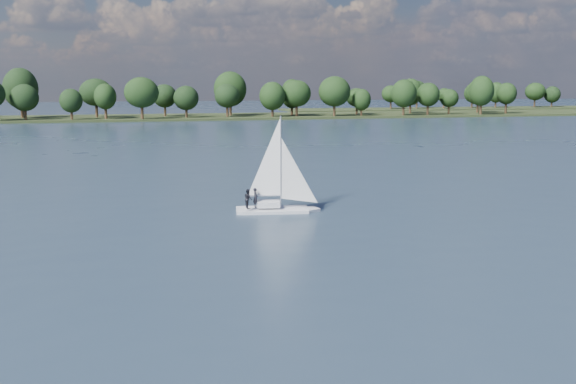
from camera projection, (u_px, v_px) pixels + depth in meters
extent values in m
plane|color=#233342|center=(238.00, 147.00, 122.49)|extent=(700.00, 700.00, 0.00)
cube|color=black|center=(184.00, 118.00, 229.48)|extent=(660.00, 40.00, 1.50)
cube|color=black|center=(503.00, 109.00, 314.54)|extent=(220.00, 30.00, 1.40)
cube|color=silver|center=(274.00, 212.00, 60.38)|extent=(7.43, 3.04, 0.85)
cube|color=silver|center=(274.00, 204.00, 60.24)|extent=(2.28, 1.57, 0.53)
cylinder|color=#A8A9AF|center=(274.00, 162.00, 59.58)|extent=(0.13, 0.13, 8.49)
imported|color=black|center=(256.00, 198.00, 59.82)|extent=(0.49, 0.70, 1.83)
imported|color=black|center=(248.00, 199.00, 59.29)|extent=(0.76, 0.94, 1.83)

